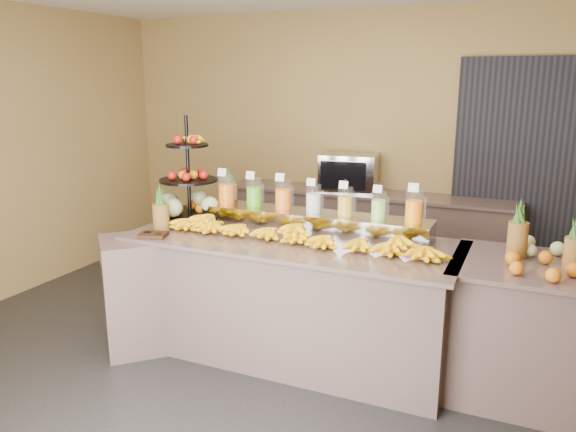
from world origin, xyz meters
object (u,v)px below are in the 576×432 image
Objects in this scene: pitcher_tray at (313,222)px; right_fruit_pile at (540,255)px; fruit_stand at (193,194)px; condiment_caddy at (153,235)px; oven_warmer at (349,172)px; banana_heap at (298,233)px.

right_fruit_pile is at bearing -7.93° from pitcher_tray.
pitcher_tray is 1.65m from right_fruit_pile.
right_fruit_pile is at bearing 4.61° from fruit_stand.
condiment_caddy is 0.34× the size of oven_warmer.
banana_heap reaches higher than condiment_caddy.
right_fruit_pile is at bearing 3.64° from banana_heap.
oven_warmer reaches higher than right_fruit_pile.
oven_warmer reaches higher than banana_heap.
pitcher_tray is at bearing 32.48° from condiment_caddy.
pitcher_tray is at bearing 12.39° from fruit_stand.
oven_warmer is at bearing 97.49° from banana_heap.
oven_warmer is at bearing 73.24° from fruit_stand.
right_fruit_pile is (2.68, -0.14, -0.15)m from fruit_stand.
fruit_stand is 4.36× the size of condiment_caddy.
pitcher_tray is at bearing 91.91° from banana_heap.
pitcher_tray is 0.85× the size of banana_heap.
condiment_caddy is at bearing -81.56° from fruit_stand.
fruit_stand is 2.69m from right_fruit_pile.
condiment_caddy is at bearing -170.78° from right_fruit_pile.
banana_heap is 10.91× the size of condiment_caddy.
oven_warmer is at bearing 71.35° from condiment_caddy.
oven_warmer is (0.79, 2.33, 0.18)m from condiment_caddy.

